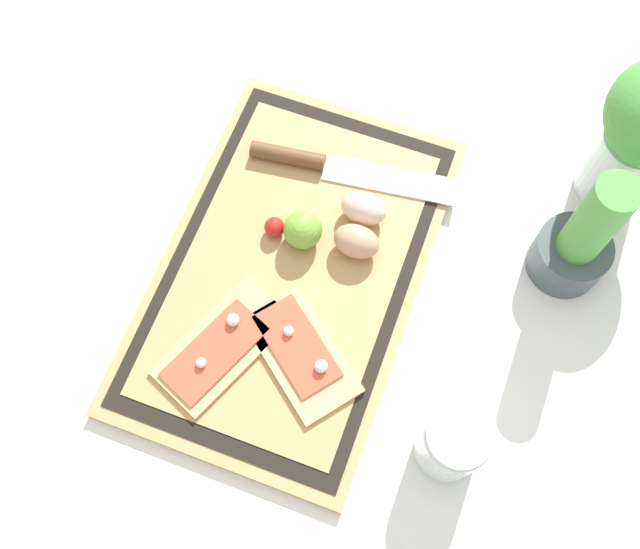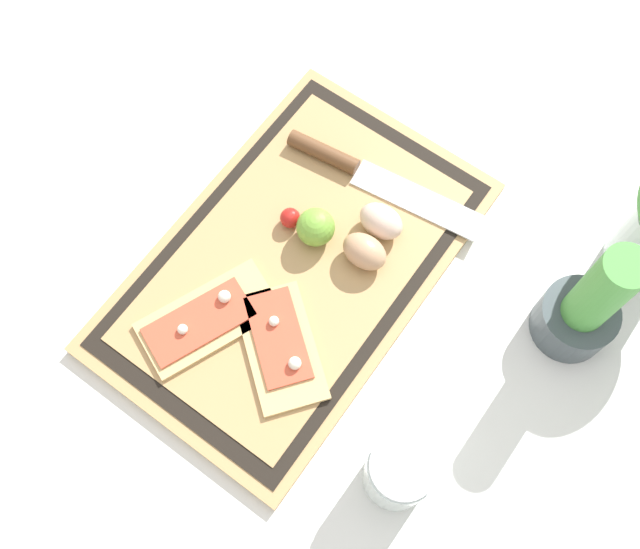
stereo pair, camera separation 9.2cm
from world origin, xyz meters
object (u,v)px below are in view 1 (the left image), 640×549
pizza_slice_far (301,353)px  knife (320,163)px  egg_brown (356,241)px  egg_pink (364,208)px  pizza_slice_near (221,346)px  sauce_jar (452,444)px  cherry_tomato_red (275,227)px  lime (303,230)px  herb_pot (579,243)px

pizza_slice_far → knife: bearing=-164.6°
egg_brown → egg_pink: bearing=-171.9°
egg_brown → pizza_slice_far: bearing=-5.7°
egg_brown → pizza_slice_near: bearing=-31.1°
knife → sauce_jar: sauce_jar is taller
egg_pink → cherry_tomato_red: bearing=-58.4°
cherry_tomato_red → lime: bearing=96.3°
cherry_tomato_red → sauce_jar: bearing=57.1°
knife → lime: 0.11m
lime → herb_pot: bearing=105.1°
lime → herb_pot: (-0.09, 0.32, 0.03)m
pizza_slice_near → pizza_slice_far: 0.10m
lime → herb_pot: 0.34m
egg_pink → cherry_tomato_red: (0.06, -0.10, -0.01)m
pizza_slice_far → cherry_tomato_red: 0.17m
lime → egg_pink: bearing=132.6°
egg_pink → sauce_jar: bearing=37.5°
egg_pink → sauce_jar: sauce_jar is taller
herb_pot → sauce_jar: herb_pot is taller
knife → egg_brown: bearing=41.3°
lime → sauce_jar: (0.19, 0.25, 0.00)m
pizza_slice_near → egg_pink: bearing=155.7°
pizza_slice_near → herb_pot: (-0.26, 0.36, 0.05)m
pizza_slice_far → herb_pot: herb_pot is taller
cherry_tomato_red → herb_pot: bearing=104.2°
knife → sauce_jar: 0.40m
herb_pot → knife: bearing=-93.2°
pizza_slice_far → knife: 0.26m
knife → cherry_tomato_red: cherry_tomato_red is taller
lime → herb_pot: size_ratio=0.24×
egg_pink → herb_pot: size_ratio=0.29×
herb_pot → pizza_slice_far: bearing=-49.4°
pizza_slice_near → knife: bearing=174.9°
egg_brown → egg_pink: (-0.05, -0.01, 0.00)m
pizza_slice_near → knife: 0.28m
pizza_slice_far → egg_brown: (-0.15, 0.02, 0.02)m
egg_pink → herb_pot: bearing=96.7°
pizza_slice_near → lime: 0.18m
egg_pink → lime: (0.06, -0.06, 0.00)m
knife → egg_brown: (0.10, 0.08, 0.01)m
egg_pink → pizza_slice_far: bearing=-2.5°
egg_brown → lime: lime is taller
pizza_slice_near → herb_pot: size_ratio=0.92×
egg_brown → herb_pot: herb_pot is taller
pizza_slice_far → egg_pink: 0.20m
sauce_jar → egg_brown: bearing=-137.6°
pizza_slice_near → lime: bearing=166.5°
lime → sauce_jar: bearing=52.8°
egg_pink → knife: bearing=-122.4°
pizza_slice_far → herb_pot: bearing=130.6°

